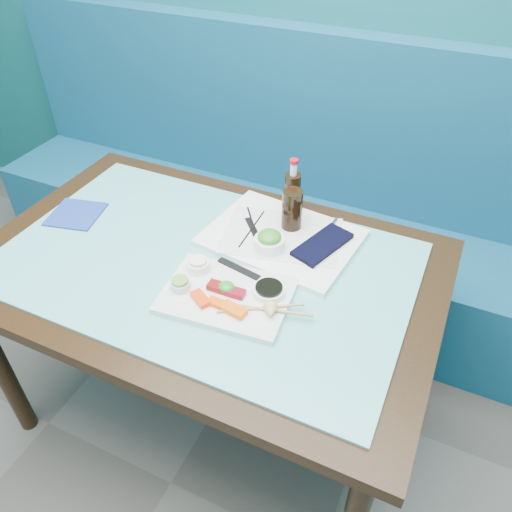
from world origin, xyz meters
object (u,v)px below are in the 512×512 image
at_px(sashimi_plate, 227,296).
at_px(cola_glass, 292,210).
at_px(cola_bottle_body, 292,195).
at_px(blue_napkin, 76,214).
at_px(booth_bench, 298,219).
at_px(seaweed_bowl, 269,243).
at_px(dining_table, 206,284).
at_px(serving_tray, 282,238).

bearing_deg(sashimi_plate, cola_glass, 77.08).
relative_size(cola_glass, cola_bottle_body, 0.88).
bearing_deg(blue_napkin, sashimi_plate, -12.18).
height_order(booth_bench, seaweed_bowl, booth_bench).
bearing_deg(seaweed_bowl, booth_bench, 102.60).
height_order(seaweed_bowl, blue_napkin, seaweed_bowl).
relative_size(booth_bench, sashimi_plate, 8.65).
relative_size(sashimi_plate, cola_glass, 2.59).
xyz_separation_m(cola_glass, blue_napkin, (-0.69, -0.22, -0.08)).
height_order(seaweed_bowl, cola_glass, cola_glass).
distance_m(booth_bench, dining_table, 0.89).
relative_size(booth_bench, blue_napkin, 18.38).
xyz_separation_m(dining_table, cola_bottle_body, (0.14, 0.34, 0.17)).
distance_m(seaweed_bowl, cola_bottle_body, 0.22).
relative_size(serving_tray, cola_bottle_body, 3.01).
height_order(booth_bench, serving_tray, booth_bench).
bearing_deg(blue_napkin, dining_table, -3.42).
height_order(sashimi_plate, seaweed_bowl, seaweed_bowl).
relative_size(cola_bottle_body, blue_napkin, 0.93).
distance_m(serving_tray, cola_bottle_body, 0.16).
distance_m(cola_glass, cola_bottle_body, 0.10).
bearing_deg(booth_bench, seaweed_bowl, -77.40).
xyz_separation_m(sashimi_plate, seaweed_bowl, (0.03, 0.23, 0.03)).
bearing_deg(sashimi_plate, blue_napkin, 162.09).
bearing_deg(seaweed_bowl, cola_glass, 81.25).
xyz_separation_m(seaweed_bowl, blue_napkin, (-0.67, -0.09, -0.03)).
xyz_separation_m(serving_tray, seaweed_bowl, (-0.01, -0.07, 0.03)).
bearing_deg(sashimi_plate, booth_bench, 92.33).
bearing_deg(cola_bottle_body, cola_glass, -68.65).
xyz_separation_m(booth_bench, serving_tray, (0.17, -0.64, 0.39)).
distance_m(sashimi_plate, cola_glass, 0.37).
bearing_deg(dining_table, sashimi_plate, -39.11).
bearing_deg(seaweed_bowl, sashimi_plate, -96.32).
xyz_separation_m(serving_tray, blue_napkin, (-0.68, -0.17, -0.01)).
relative_size(seaweed_bowl, cola_bottle_body, 0.61).
distance_m(serving_tray, cola_glass, 0.09).
bearing_deg(booth_bench, sashimi_plate, -81.94).
bearing_deg(cola_glass, booth_bench, 107.07).
distance_m(serving_tray, seaweed_bowl, 0.08).
height_order(seaweed_bowl, cola_bottle_body, cola_bottle_body).
xyz_separation_m(serving_tray, cola_bottle_body, (-0.03, 0.15, 0.07)).
height_order(serving_tray, cola_bottle_body, cola_bottle_body).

